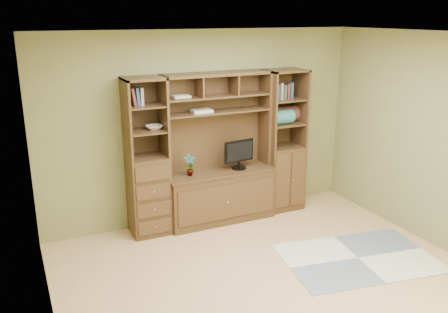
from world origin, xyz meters
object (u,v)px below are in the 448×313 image
center_hutch (220,150)px  right_tower (283,141)px  left_tower (147,158)px  monitor (239,149)px

center_hutch → right_tower: 1.03m
right_tower → center_hutch: bearing=-177.8°
left_tower → monitor: bearing=-3.4°
left_tower → right_tower: (2.02, 0.00, 0.00)m
right_tower → monitor: size_ratio=3.67×
right_tower → monitor: (-0.75, -0.07, -0.02)m
monitor → center_hutch: bearing=164.9°
center_hutch → monitor: size_ratio=3.67×
right_tower → monitor: bearing=-174.3°
right_tower → monitor: 0.76m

